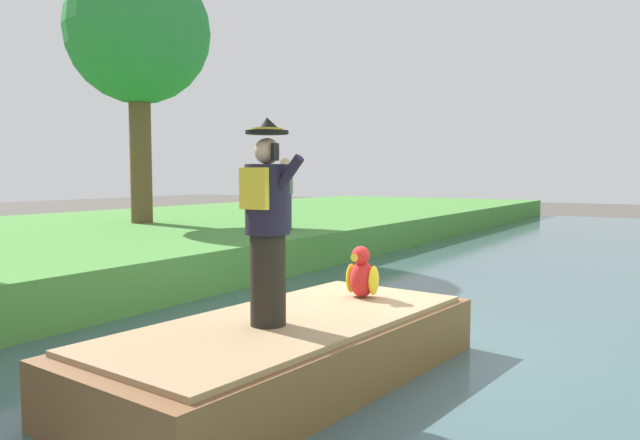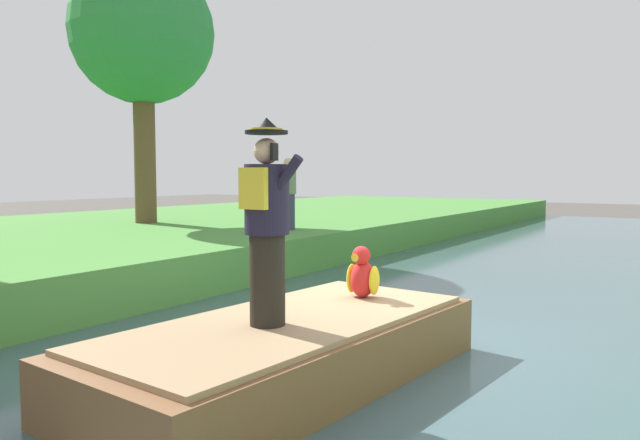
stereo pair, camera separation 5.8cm
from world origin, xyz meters
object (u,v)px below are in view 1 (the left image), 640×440
parrot_plush (362,275)px  boat (289,351)px  person_bystander (285,193)px  person_pirate (268,222)px  tree_tall (138,34)px

parrot_plush → boat: bearing=-94.8°
parrot_plush → person_bystander: person_bystander is taller
person_pirate → parrot_plush: person_pirate is taller
boat → person_bystander: bearing=125.6°
parrot_plush → tree_tall: size_ratio=0.09×
parrot_plush → person_bystander: 7.13m
person_pirate → parrot_plush: size_ratio=3.25×
person_pirate → person_bystander: 8.24m
person_pirate → parrot_plush: (0.12, 1.55, -0.68)m
person_pirate → tree_tall: bearing=136.5°
parrot_plush → tree_tall: bearing=151.4°
boat → person_bystander: person_bystander is taller
parrot_plush → tree_tall: 11.23m
boat → person_bystander: 8.10m
boat → person_pirate: person_pirate is taller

